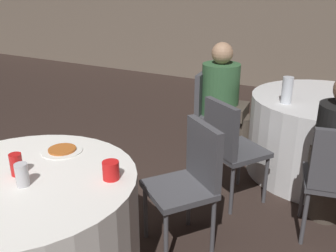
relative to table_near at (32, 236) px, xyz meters
The scene contains 12 objects.
wall_back 5.19m from the table_near, 92.36° to the left, with size 16.00×0.06×2.80m.
table_near is the anchor object (origin of this frame).
table_far 2.63m from the table_near, 62.16° to the left, with size 1.32×1.32×0.74m.
chair_near_northeast 1.02m from the table_near, 53.73° to the left, with size 0.56×0.56×0.87m.
chair_far_west 2.23m from the table_near, 85.87° to the left, with size 0.44×0.44×0.87m.
chair_far_southwest 1.57m from the table_near, 65.74° to the left, with size 0.55×0.55×0.87m.
person_green_jacket 2.26m from the table_near, 82.08° to the left, with size 0.52×0.39×1.17m.
pizza_plate_near 0.52m from the table_near, 99.44° to the left, with size 0.25×0.25×0.02m.
soda_can_silver 0.44m from the table_near, 37.81° to the right, with size 0.07×0.07×0.12m.
soda_can_red 0.43m from the table_near, 161.38° to the left, with size 0.07×0.07×0.12m.
cup_near 0.63m from the table_near, 28.77° to the left, with size 0.09×0.09×0.10m.
bottle_far 2.25m from the table_near, 64.94° to the left, with size 0.09×0.09×0.23m.
Camera 1 is at (1.71, -1.03, 1.71)m, focal length 40.00 mm.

